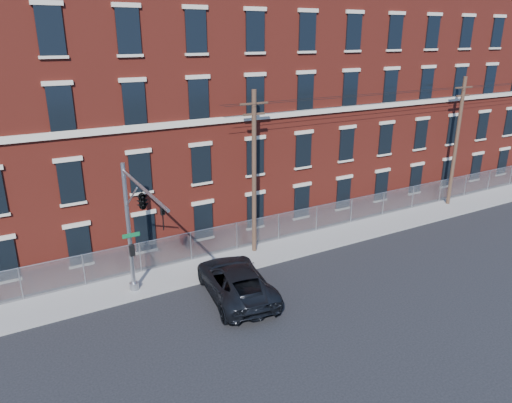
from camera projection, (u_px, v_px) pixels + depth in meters
name	position (u px, v px, depth m)	size (l,w,h in m)	color
ground	(274.00, 301.00, 24.65)	(140.00, 140.00, 0.00)	black
sidewalk	(379.00, 225.00, 34.32)	(65.00, 3.00, 0.12)	gray
mill_building	(311.00, 98.00, 38.97)	(55.30, 14.32, 16.30)	maroon
chain_link_fence	(368.00, 207.00, 35.05)	(59.06, 0.06, 1.85)	#A5A8AD
traffic_signal_mast	(139.00, 210.00, 21.86)	(0.90, 6.75, 7.00)	#9EA0A5
utility_pole_near	(254.00, 171.00, 28.41)	(1.80, 0.28, 10.00)	#4B3325
utility_pole_mid	(457.00, 140.00, 36.78)	(1.80, 0.28, 10.00)	#4B3325
overhead_wires	(464.00, 90.00, 35.53)	(40.00, 0.62, 0.62)	black
pickup_truck	(236.00, 281.00, 24.82)	(2.95, 6.39, 1.78)	black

